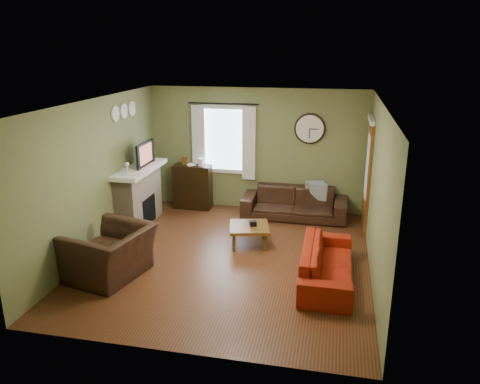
% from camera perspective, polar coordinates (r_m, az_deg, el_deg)
% --- Properties ---
extents(floor, '(4.60, 5.20, 0.00)m').
position_cam_1_polar(floor, '(7.98, -1.31, -8.02)').
color(floor, '#512C18').
rests_on(floor, ground).
extents(ceiling, '(4.60, 5.20, 0.00)m').
position_cam_1_polar(ceiling, '(7.24, -1.45, 10.86)').
color(ceiling, white).
rests_on(ceiling, ground).
extents(wall_left, '(0.00, 5.20, 2.60)m').
position_cam_1_polar(wall_left, '(8.33, -16.99, 1.86)').
color(wall_left, olive).
rests_on(wall_left, ground).
extents(wall_right, '(0.00, 5.20, 2.60)m').
position_cam_1_polar(wall_right, '(7.35, 16.36, -0.14)').
color(wall_right, olive).
rests_on(wall_right, ground).
extents(wall_back, '(4.60, 0.00, 2.60)m').
position_cam_1_polar(wall_back, '(9.98, 2.06, 5.16)').
color(wall_back, olive).
rests_on(wall_back, ground).
extents(wall_front, '(4.60, 0.00, 2.60)m').
position_cam_1_polar(wall_front, '(5.17, -8.04, -7.16)').
color(wall_front, olive).
rests_on(wall_front, ground).
extents(fireplace, '(0.40, 1.40, 1.10)m').
position_cam_1_polar(fireplace, '(9.43, -12.23, -0.71)').
color(fireplace, tan).
rests_on(fireplace, floor).
extents(firebox, '(0.04, 0.60, 0.55)m').
position_cam_1_polar(firebox, '(9.44, -11.07, -2.23)').
color(firebox, black).
rests_on(firebox, fireplace).
extents(mantel, '(0.58, 1.60, 0.08)m').
position_cam_1_polar(mantel, '(9.26, -12.29, 2.75)').
color(mantel, white).
rests_on(mantel, fireplace).
extents(tv, '(0.08, 0.60, 0.35)m').
position_cam_1_polar(tv, '(9.33, -11.90, 4.25)').
color(tv, black).
rests_on(tv, mantel).
extents(tv_screen, '(0.02, 0.62, 0.36)m').
position_cam_1_polar(tv_screen, '(9.29, -11.46, 4.57)').
color(tv_screen, '#994C3F').
rests_on(tv_screen, mantel).
extents(medallion_left, '(0.28, 0.28, 0.03)m').
position_cam_1_polar(medallion_left, '(8.82, -14.95, 9.21)').
color(medallion_left, white).
rests_on(medallion_left, wall_left).
extents(medallion_mid, '(0.28, 0.28, 0.03)m').
position_cam_1_polar(medallion_mid, '(9.13, -13.97, 9.55)').
color(medallion_mid, white).
rests_on(medallion_mid, wall_left).
extents(medallion_right, '(0.28, 0.28, 0.03)m').
position_cam_1_polar(medallion_right, '(9.45, -13.05, 9.87)').
color(medallion_right, white).
rests_on(medallion_right, wall_left).
extents(window_pane, '(1.00, 0.02, 1.30)m').
position_cam_1_polar(window_pane, '(10.06, -1.91, 6.42)').
color(window_pane, silver).
rests_on(window_pane, wall_back).
extents(curtain_rod, '(0.03, 0.03, 1.50)m').
position_cam_1_polar(curtain_rod, '(9.84, -2.09, 10.71)').
color(curtain_rod, black).
rests_on(curtain_rod, wall_back).
extents(curtain_left, '(0.28, 0.04, 1.55)m').
position_cam_1_polar(curtain_left, '(10.12, -5.08, 6.14)').
color(curtain_left, silver).
rests_on(curtain_left, wall_back).
extents(curtain_right, '(0.28, 0.04, 1.55)m').
position_cam_1_polar(curtain_right, '(9.86, 1.08, 5.90)').
color(curtain_right, silver).
rests_on(curtain_right, wall_back).
extents(wall_clock, '(0.64, 0.06, 0.64)m').
position_cam_1_polar(wall_clock, '(9.71, 8.50, 7.63)').
color(wall_clock, white).
rests_on(wall_clock, wall_back).
extents(door, '(0.05, 0.90, 2.10)m').
position_cam_1_polar(door, '(9.19, 15.29, 1.83)').
color(door, brown).
rests_on(door, floor).
extents(bookshelf, '(0.81, 0.35, 0.96)m').
position_cam_1_polar(bookshelf, '(10.22, -5.79, 0.64)').
color(bookshelf, black).
rests_on(bookshelf, floor).
extents(book, '(0.29, 0.30, 0.02)m').
position_cam_1_polar(book, '(10.07, -6.51, 3.19)').
color(book, '#593912').
rests_on(book, bookshelf).
extents(sofa_brown, '(2.13, 0.83, 0.62)m').
position_cam_1_polar(sofa_brown, '(9.72, 6.60, -1.36)').
color(sofa_brown, black).
rests_on(sofa_brown, floor).
extents(pillow_left, '(0.40, 0.19, 0.38)m').
position_cam_1_polar(pillow_left, '(9.85, 9.07, 0.26)').
color(pillow_left, '#8C989E').
rests_on(pillow_left, sofa_brown).
extents(pillow_right, '(0.37, 0.20, 0.36)m').
position_cam_1_polar(pillow_right, '(9.75, 9.57, 0.05)').
color(pillow_right, '#8C989E').
rests_on(pillow_right, sofa_brown).
extents(sofa_red, '(0.75, 1.93, 0.56)m').
position_cam_1_polar(sofa_red, '(7.28, 10.57, -8.53)').
color(sofa_red, maroon).
rests_on(sofa_red, floor).
extents(armchair, '(1.29, 1.40, 0.78)m').
position_cam_1_polar(armchair, '(7.49, -15.52, -7.19)').
color(armchair, black).
rests_on(armchair, floor).
extents(coffee_table, '(0.82, 0.82, 0.37)m').
position_cam_1_polar(coffee_table, '(8.40, 1.12, -5.28)').
color(coffee_table, '#593912').
rests_on(coffee_table, floor).
extents(tissue_box, '(0.15, 0.15, 0.09)m').
position_cam_1_polar(tissue_box, '(8.32, 1.58, -3.90)').
color(tissue_box, black).
rests_on(tissue_box, coffee_table).
extents(wine_glass_a, '(0.08, 0.08, 0.22)m').
position_cam_1_polar(wine_glass_a, '(8.75, -13.60, 2.81)').
color(wine_glass_a, white).
rests_on(wine_glass_a, mantel).
extents(wine_glass_b, '(0.08, 0.08, 0.22)m').
position_cam_1_polar(wine_glass_b, '(8.77, -13.56, 2.84)').
color(wine_glass_b, white).
rests_on(wine_glass_b, mantel).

